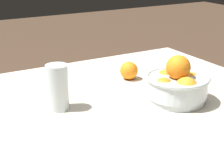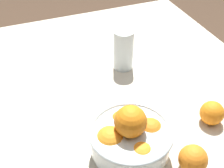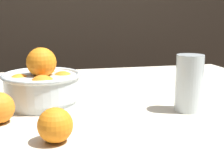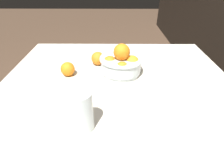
{
  "view_description": "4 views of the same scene",
  "coord_description": "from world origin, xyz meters",
  "px_view_note": "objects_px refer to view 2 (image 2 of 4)",
  "views": [
    {
      "loc": [
        0.56,
        0.92,
        1.27
      ],
      "look_at": [
        -0.01,
        -0.06,
        0.85
      ],
      "focal_mm": 60.0,
      "sensor_mm": 36.0,
      "label": 1
    },
    {
      "loc": [
        -0.69,
        0.26,
        1.44
      ],
      "look_at": [
        0.01,
        -0.02,
        0.84
      ],
      "focal_mm": 50.0,
      "sensor_mm": 36.0,
      "label": 2
    },
    {
      "loc": [
        -0.21,
        -0.84,
        1.02
      ],
      "look_at": [
        -0.03,
        -0.07,
        0.85
      ],
      "focal_mm": 50.0,
      "sensor_mm": 36.0,
      "label": 3
    },
    {
      "loc": [
        0.58,
        -0.02,
        1.24
      ],
      "look_at": [
        -0.01,
        -0.02,
        0.85
      ],
      "focal_mm": 28.0,
      "sensor_mm": 36.0,
      "label": 4
    }
  ],
  "objects_px": {
    "fruit_bowl": "(130,139)",
    "orange_loose_near_bowl": "(193,159)",
    "orange_loose_front": "(212,113)",
    "juice_glass": "(123,51)"
  },
  "relations": [
    {
      "from": "fruit_bowl",
      "to": "orange_loose_front",
      "type": "distance_m",
      "value": 0.27
    },
    {
      "from": "orange_loose_near_bowl",
      "to": "juice_glass",
      "type": "bearing_deg",
      "value": -1.48
    },
    {
      "from": "fruit_bowl",
      "to": "orange_loose_front",
      "type": "height_order",
      "value": "fruit_bowl"
    },
    {
      "from": "fruit_bowl",
      "to": "juice_glass",
      "type": "height_order",
      "value": "fruit_bowl"
    },
    {
      "from": "orange_loose_near_bowl",
      "to": "orange_loose_front",
      "type": "distance_m",
      "value": 0.19
    },
    {
      "from": "fruit_bowl",
      "to": "orange_loose_front",
      "type": "bearing_deg",
      "value": -85.81
    },
    {
      "from": "juice_glass",
      "to": "orange_loose_front",
      "type": "relative_size",
      "value": 2.09
    },
    {
      "from": "fruit_bowl",
      "to": "juice_glass",
      "type": "xyz_separation_m",
      "value": [
        0.37,
        -0.14,
        0.01
      ]
    },
    {
      "from": "fruit_bowl",
      "to": "orange_loose_near_bowl",
      "type": "distance_m",
      "value": 0.16
    },
    {
      "from": "orange_loose_near_bowl",
      "to": "orange_loose_front",
      "type": "height_order",
      "value": "orange_loose_near_bowl"
    }
  ]
}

